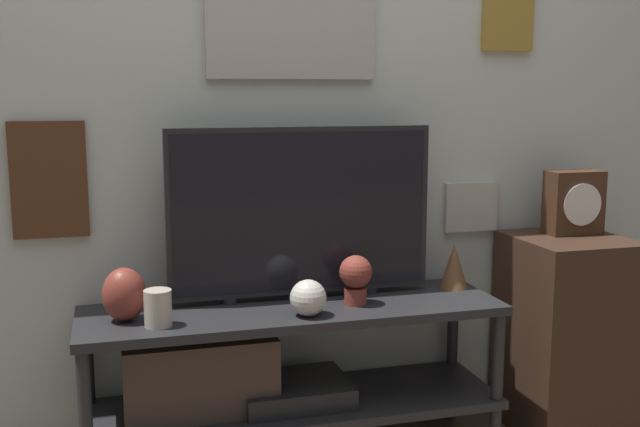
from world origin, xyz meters
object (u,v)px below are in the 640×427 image
(vase_round_glass, at_px, (308,298))
(mantel_clock, at_px, (574,203))
(vase_slim_bronze, at_px, (454,266))
(decorative_bust, at_px, (356,276))
(vase_urn_stoneware, at_px, (124,294))
(candle_jar, at_px, (158,308))
(television, at_px, (301,211))

(vase_round_glass, relative_size, mantel_clock, 0.50)
(vase_slim_bronze, relative_size, decorative_bust, 0.99)
(vase_urn_stoneware, relative_size, decorative_bust, 1.01)
(vase_urn_stoneware, distance_m, decorative_bust, 0.74)
(vase_round_glass, distance_m, vase_urn_stoneware, 0.56)
(candle_jar, distance_m, decorative_bust, 0.65)
(television, xyz_separation_m, decorative_bust, (0.15, -0.12, -0.21))
(candle_jar, relative_size, mantel_clock, 0.48)
(decorative_bust, height_order, mantel_clock, mantel_clock)
(vase_urn_stoneware, height_order, candle_jar, vase_urn_stoneware)
(vase_slim_bronze, xyz_separation_m, vase_urn_stoneware, (-1.14, -0.08, 0.00))
(decorative_bust, bearing_deg, mantel_clock, 5.51)
(mantel_clock, bearing_deg, candle_jar, -174.50)
(decorative_bust, bearing_deg, television, 142.52)
(vase_round_glass, relative_size, candle_jar, 1.04)
(vase_round_glass, height_order, vase_urn_stoneware, vase_urn_stoneware)
(television, bearing_deg, decorative_bust, -37.48)
(vase_round_glass, distance_m, candle_jar, 0.46)
(vase_slim_bronze, xyz_separation_m, mantel_clock, (0.47, -0.02, 0.21))
(candle_jar, xyz_separation_m, mantel_clock, (1.51, 0.15, 0.24))
(television, bearing_deg, mantel_clock, -1.88)
(television, relative_size, mantel_clock, 3.84)
(vase_slim_bronze, bearing_deg, candle_jar, -171.14)
(decorative_bust, relative_size, mantel_clock, 0.70)
(candle_jar, bearing_deg, decorative_bust, 5.49)
(vase_urn_stoneware, relative_size, mantel_clock, 0.71)
(vase_slim_bronze, distance_m, candle_jar, 1.06)
(vase_urn_stoneware, height_order, mantel_clock, mantel_clock)
(decorative_bust, bearing_deg, vase_urn_stoneware, 178.50)
(vase_urn_stoneware, bearing_deg, vase_round_glass, -10.59)
(vase_slim_bronze, relative_size, candle_jar, 1.46)
(vase_round_glass, height_order, decorative_bust, decorative_bust)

